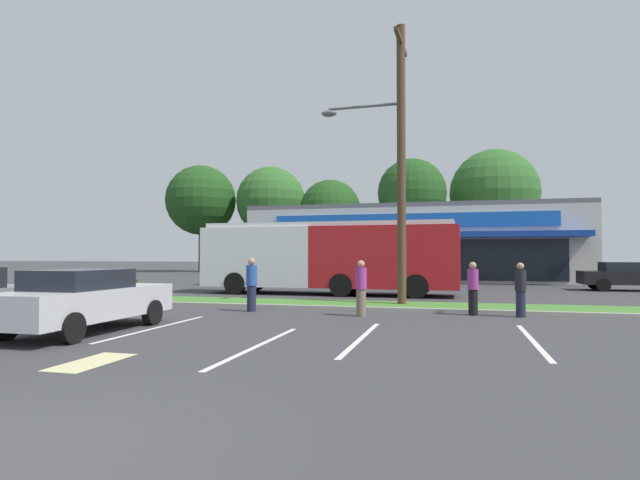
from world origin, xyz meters
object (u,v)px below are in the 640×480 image
object	(u,v)px
city_bus	(328,256)
car_3	(629,276)
car_2	(85,299)
car_1	(241,272)
pedestrian_by_pole	(521,290)
bus_stop_bench	(120,292)
pedestrian_far	(473,288)
pedestrian_mid	(252,285)
pedestrian_near_bench	(361,288)
utility_pole	(397,156)

from	to	relation	value
city_bus	car_3	world-z (taller)	city_bus
car_2	car_3	distance (m)	25.09
car_1	pedestrian_by_pole	distance (m)	19.54
pedestrian_by_pole	bus_stop_bench	bearing A→B (deg)	57.70
city_bus	car_2	world-z (taller)	city_bus
car_2	car_3	xyz separation A→B (m)	(16.77, 18.66, -0.01)
car_1	pedestrian_far	xyz separation A→B (m)	(13.02, -13.12, 0.03)
pedestrian_mid	car_3	bearing A→B (deg)	39.14
pedestrian_near_bench	pedestrian_mid	world-z (taller)	pedestrian_mid
car_3	pedestrian_near_bench	bearing A→B (deg)	-128.54
bus_stop_bench	pedestrian_near_bench	world-z (taller)	pedestrian_near_bench
car_1	pedestrian_mid	xyz separation A→B (m)	(6.24, -13.81, 0.09)
bus_stop_bench	car_1	world-z (taller)	car_1
pedestrian_mid	pedestrian_far	size ratio (longest dim) A/B	1.07
utility_pole	bus_stop_bench	xyz separation A→B (m)	(-9.52, -2.04, -4.74)
pedestrian_far	bus_stop_bench	bearing A→B (deg)	-91.95
car_1	pedestrian_far	size ratio (longest dim) A/B	2.67
car_1	pedestrian_mid	distance (m)	15.16
bus_stop_bench	car_1	distance (m)	13.31
car_3	pedestrian_mid	size ratio (longest dim) A/B	2.69
bus_stop_bench	car_3	distance (m)	23.73
car_1	city_bus	bearing A→B (deg)	137.80
bus_stop_bench	pedestrian_far	size ratio (longest dim) A/B	1.01
city_bus	car_2	bearing A→B (deg)	78.69
city_bus	pedestrian_near_bench	world-z (taller)	city_bus
car_3	pedestrian_by_pole	bearing A→B (deg)	-116.87
pedestrian_far	pedestrian_by_pole	bearing A→B (deg)	80.71
utility_pole	pedestrian_mid	distance (m)	6.70
car_1	pedestrian_by_pole	size ratio (longest dim) A/B	2.69
city_bus	pedestrian_near_bench	xyz separation A→B (m)	(2.90, -7.90, -0.94)
bus_stop_bench	pedestrian_mid	xyz separation A→B (m)	(5.17, -0.55, 0.35)
car_3	pedestrian_far	bearing A→B (deg)	-121.59
pedestrian_by_pole	car_3	bearing A→B (deg)	-59.15
car_2	pedestrian_far	xyz separation A→B (m)	(8.87, 5.80, 0.04)
city_bus	pedestrian_far	world-z (taller)	city_bus
bus_stop_bench	pedestrian_far	xyz separation A→B (m)	(11.95, 0.15, 0.29)
city_bus	bus_stop_bench	world-z (taller)	city_bus
car_1	pedestrian_near_bench	distance (m)	17.26
pedestrian_near_bench	city_bus	bearing A→B (deg)	164.00
bus_stop_bench	pedestrian_by_pole	distance (m)	13.27
pedestrian_mid	utility_pole	bearing A→B (deg)	27.15
city_bus	pedestrian_mid	size ratio (longest dim) A/B	6.89
car_1	pedestrian_by_pole	world-z (taller)	pedestrian_by_pole
car_1	bus_stop_bench	bearing A→B (deg)	94.63
bus_stop_bench	utility_pole	bearing A→B (deg)	-167.92
bus_stop_bench	pedestrian_near_bench	distance (m)	8.81
car_3	car_2	bearing A→B (deg)	-131.95
bus_stop_bench	pedestrian_mid	world-z (taller)	pedestrian_mid
bus_stop_bench	pedestrian_near_bench	size ratio (longest dim) A/B	0.98
pedestrian_far	utility_pole	bearing A→B (deg)	-130.50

